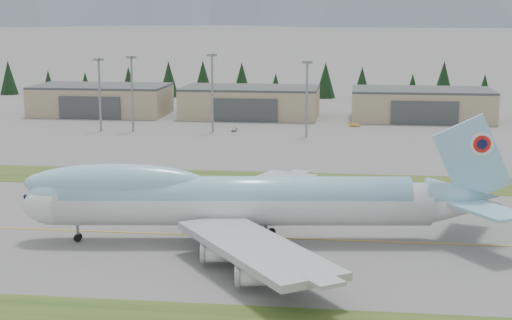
# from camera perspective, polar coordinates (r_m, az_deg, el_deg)

# --- Properties ---
(ground) EXTENTS (7000.00, 7000.00, 0.00)m
(ground) POSITION_cam_1_polar(r_m,az_deg,el_deg) (133.13, -2.56, -5.54)
(ground) COLOR #5E5F5C
(ground) RESTS_ON ground
(grass_strip_far) EXTENTS (400.00, 18.00, 0.08)m
(grass_strip_far) POSITION_cam_1_polar(r_m,az_deg,el_deg) (176.28, -0.09, -1.45)
(grass_strip_far) COLOR #304B1A
(grass_strip_far) RESTS_ON ground
(taxiway_line_main) EXTENTS (400.00, 0.40, 0.02)m
(taxiway_line_main) POSITION_cam_1_polar(r_m,az_deg,el_deg) (133.13, -2.56, -5.54)
(taxiway_line_main) COLOR gold
(taxiway_line_main) RESTS_ON ground
(boeing_747_freighter) EXTENTS (81.17, 69.38, 21.31)m
(boeing_747_freighter) POSITION_cam_1_polar(r_m,az_deg,el_deg) (128.34, -1.32, -2.91)
(boeing_747_freighter) COLOR silver
(boeing_747_freighter) RESTS_ON ground
(hangar_left) EXTENTS (48.00, 26.60, 10.80)m
(hangar_left) POSITION_cam_1_polar(r_m,az_deg,el_deg) (292.42, -11.18, 4.32)
(hangar_left) COLOR tan
(hangar_left) RESTS_ON ground
(hangar_center) EXTENTS (48.00, 26.60, 10.80)m
(hangar_center) POSITION_cam_1_polar(r_m,az_deg,el_deg) (280.05, -0.41, 4.24)
(hangar_center) COLOR tan
(hangar_center) RESTS_ON ground
(hangar_right) EXTENTS (48.00, 26.60, 10.80)m
(hangar_right) POSITION_cam_1_polar(r_m,az_deg,el_deg) (278.57, 11.95, 3.98)
(hangar_right) COLOR tan
(hangar_right) RESTS_ON ground
(floodlight_masts) EXTENTS (157.71, 8.47, 24.76)m
(floodlight_masts) POSITION_cam_1_polar(r_m,az_deg,el_deg) (239.39, 1.05, 5.78)
(floodlight_masts) COLOR gray
(floodlight_masts) RESTS_ON ground
(service_vehicle_a) EXTENTS (1.69, 3.62, 1.20)m
(service_vehicle_a) POSITION_cam_1_polar(r_m,az_deg,el_deg) (247.08, -1.58, 2.10)
(service_vehicle_a) COLOR #BCBCBE
(service_vehicle_a) RESTS_ON ground
(service_vehicle_b) EXTENTS (3.89, 2.27, 1.21)m
(service_vehicle_b) POSITION_cam_1_polar(r_m,az_deg,el_deg) (259.12, 7.17, 2.42)
(service_vehicle_b) COLOR gold
(service_vehicle_b) RESTS_ON ground
(service_vehicle_c) EXTENTS (2.88, 3.84, 1.03)m
(service_vehicle_c) POSITION_cam_1_polar(r_m,az_deg,el_deg) (261.34, 14.29, 2.24)
(service_vehicle_c) COLOR #A6A7AB
(service_vehicle_c) RESTS_ON ground
(conifer_belt) EXTENTS (274.49, 15.00, 16.61)m
(conifer_belt) POSITION_cam_1_polar(r_m,az_deg,el_deg) (340.56, 3.98, 5.73)
(conifer_belt) COLOR black
(conifer_belt) RESTS_ON ground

